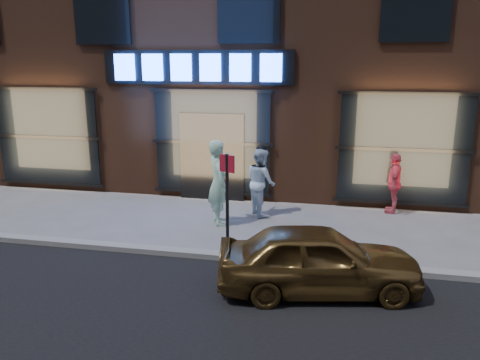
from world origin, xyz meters
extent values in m
plane|color=slate|center=(0.00, 0.00, 0.00)|extent=(90.00, 90.00, 0.00)
cube|color=gray|center=(0.00, 0.00, 0.06)|extent=(60.00, 0.25, 0.12)
cube|color=#54301E|center=(0.00, 8.00, 5.00)|extent=(30.00, 8.00, 10.00)
cube|color=black|center=(-0.40, 3.95, 3.60)|extent=(5.20, 0.06, 0.90)
cube|color=black|center=(0.00, 3.92, 1.20)|extent=(1.80, 0.10, 2.40)
cube|color=#FFBF72|center=(-5.00, 3.98, 1.60)|extent=(3.00, 0.04, 2.60)
cube|color=black|center=(-5.00, 3.94, 1.60)|extent=(3.20, 0.06, 2.80)
cube|color=#FFBF72|center=(0.00, 3.98, 1.60)|extent=(3.00, 0.04, 2.60)
cube|color=black|center=(0.00, 3.94, 1.60)|extent=(3.20, 0.06, 2.80)
cube|color=#FFBF72|center=(5.00, 3.98, 1.60)|extent=(3.00, 0.04, 2.60)
cube|color=black|center=(5.00, 3.94, 1.60)|extent=(3.20, 0.06, 2.80)
cube|color=black|center=(-3.00, 3.94, 5.00)|extent=(1.60, 0.06, 1.60)
cube|color=black|center=(1.00, 3.94, 5.00)|extent=(1.60, 0.06, 1.60)
cube|color=black|center=(5.00, 3.94, 5.00)|extent=(1.60, 0.06, 1.60)
cube|color=#2659FF|center=(-2.40, 3.88, 3.60)|extent=(0.55, 0.12, 0.70)
cube|color=#2659FF|center=(-1.60, 3.88, 3.60)|extent=(0.55, 0.12, 0.70)
cube|color=#2659FF|center=(-0.80, 3.88, 3.60)|extent=(0.55, 0.12, 0.70)
cube|color=#2659FF|center=(0.00, 3.88, 3.60)|extent=(0.55, 0.12, 0.70)
cube|color=#2659FF|center=(0.80, 3.88, 3.60)|extent=(0.55, 0.12, 0.70)
cube|color=#2659FF|center=(1.60, 3.88, 3.60)|extent=(0.55, 0.12, 0.70)
imported|color=#BAF5DB|center=(0.66, 2.01, 1.01)|extent=(0.76, 0.87, 2.01)
imported|color=white|center=(1.53, 2.88, 0.85)|extent=(0.99, 1.04, 1.70)
imported|color=#D55868|center=(4.81, 3.70, 0.77)|extent=(0.53, 0.95, 1.54)
imported|color=brown|center=(3.12, -0.95, 0.57)|extent=(3.56, 1.98, 1.14)
cylinder|color=#262628|center=(1.31, 0.10, 1.04)|extent=(0.07, 0.07, 2.09)
cube|color=#AE1327|center=(1.31, 0.10, 1.90)|extent=(0.32, 0.16, 0.33)
camera|label=1|loc=(3.27, -8.27, 3.79)|focal=35.00mm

